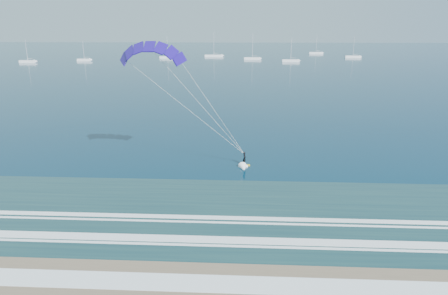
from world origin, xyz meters
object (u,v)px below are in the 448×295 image
kitesurfer_rig (199,103)px  sailboat_0 (28,61)px  sailboat_1 (168,57)px  sailboat_7 (84,60)px  sailboat_4 (316,53)px  sailboat_5 (353,57)px  sailboat_8 (252,58)px  sailboat_3 (291,61)px  sailboat_2 (214,56)px

kitesurfer_rig → sailboat_0: 182.70m
sailboat_1 → sailboat_7: sailboat_1 is taller
sailboat_4 → sailboat_5: 37.13m
kitesurfer_rig → sailboat_5: bearing=70.8°
sailboat_0 → sailboat_8: (111.80, 25.62, 0.03)m
sailboat_1 → sailboat_7: (-39.99, -20.12, -0.02)m
kitesurfer_rig → sailboat_4: bearing=77.1°
sailboat_1 → sailboat_5: sailboat_1 is taller
sailboat_1 → sailboat_5: 106.43m
kitesurfer_rig → sailboat_5: (67.42, 193.34, -7.81)m
sailboat_1 → sailboat_7: size_ratio=1.25×
sailboat_3 → kitesurfer_rig: bearing=-99.9°
sailboat_1 → sailboat_0: bearing=-154.0°
sailboat_5 → sailboat_8: size_ratio=0.90×
sailboat_7 → sailboat_0: bearing=-155.3°
sailboat_2 → sailboat_4: bearing=24.6°
sailboat_0 → sailboat_1: size_ratio=0.90×
sailboat_2 → sailboat_3: bearing=-39.4°
sailboat_1 → sailboat_4: bearing=26.4°
sailboat_3 → sailboat_8: 23.73m
sailboat_5 → sailboat_7: sailboat_5 is taller
sailboat_7 → sailboat_8: bearing=9.4°
sailboat_7 → sailboat_1: bearing=26.7°
sailboat_2 → sailboat_0: bearing=-152.6°
sailboat_0 → sailboat_8: size_ratio=0.82×
sailboat_0 → sailboat_4: (154.52, 76.12, 0.01)m
kitesurfer_rig → sailboat_0: bearing=124.2°
sailboat_1 → sailboat_4: sailboat_1 is taller
sailboat_5 → sailboat_8: (-58.26, -16.78, 0.02)m
sailboat_1 → sailboat_7: bearing=-153.3°
sailboat_0 → sailboat_3: (131.06, 11.76, 0.01)m
sailboat_5 → sailboat_8: 60.63m
sailboat_8 → sailboat_5: bearing=16.1°
sailboat_3 → sailboat_7: (-106.85, -0.62, -0.02)m
sailboat_4 → sailboat_0: bearing=-153.8°
sailboat_4 → sailboat_8: sailboat_8 is taller
sailboat_1 → sailboat_8: (47.59, -5.63, 0.02)m
kitesurfer_rig → sailboat_1: (-38.43, 182.19, -7.81)m
sailboat_5 → kitesurfer_rig: bearing=-109.2°
sailboat_2 → sailboat_7: sailboat_2 is taller
sailboat_7 → sailboat_8: (87.59, 14.48, 0.04)m
sailboat_2 → sailboat_8: (22.60, -20.57, 0.01)m
sailboat_1 → sailboat_3: bearing=-16.3°
sailboat_4 → sailboat_5: (15.54, -33.72, 0.00)m
sailboat_0 → sailboat_2: bearing=27.4°
kitesurfer_rig → sailboat_2: 197.74m
sailboat_2 → sailboat_3: size_ratio=1.19×
sailboat_0 → sailboat_8: sailboat_8 is taller
sailboat_2 → sailboat_7: size_ratio=1.45×
kitesurfer_rig → sailboat_1: size_ratio=1.34×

